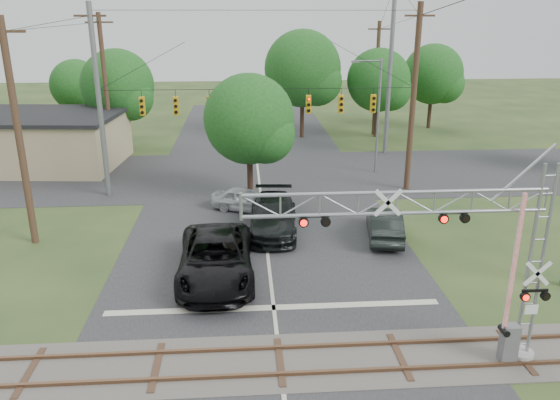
{
  "coord_description": "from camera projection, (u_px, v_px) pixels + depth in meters",
  "views": [
    {
      "loc": [
        -1.06,
        -13.13,
        10.88
      ],
      "look_at": [
        0.38,
        7.5,
        3.75
      ],
      "focal_mm": 35.0,
      "sensor_mm": 36.0,
      "label": 1
    }
  ],
  "objects": [
    {
      "name": "road_cross",
      "position": [
        258.0,
        174.0,
        38.63
      ],
      "size": [
        90.0,
        12.0,
        0.02
      ],
      "primitive_type": "cube",
      "color": "#262729",
      "rests_on": "ground"
    },
    {
      "name": "utility_poles",
      "position": [
        305.0,
        90.0,
        35.19
      ],
      "size": [
        25.81,
        30.52,
        13.81
      ],
      "color": "#3C291B",
      "rests_on": "ground"
    },
    {
      "name": "commercial_building",
      "position": [
        6.0,
        140.0,
        40.34
      ],
      "size": [
        17.42,
        10.01,
        3.9
      ],
      "rotation": [
        0.0,
        0.0,
        -0.09
      ],
      "color": "tan",
      "rests_on": "ground"
    },
    {
      "name": "car_dark",
      "position": [
        273.0,
        216.0,
        28.36
      ],
      "size": [
        2.85,
        6.11,
        1.73
      ],
      "primitive_type": "imported",
      "rotation": [
        0.0,
        0.0,
        -0.07
      ],
      "color": "black",
      "rests_on": "ground"
    },
    {
      "name": "traffic_signal_span",
      "position": [
        273.0,
        102.0,
        33.05
      ],
      "size": [
        19.34,
        0.36,
        11.5
      ],
      "color": "slate",
      "rests_on": "ground"
    },
    {
      "name": "suv_dark",
      "position": [
        384.0,
        224.0,
        27.55
      ],
      "size": [
        2.33,
        4.78,
        1.51
      ],
      "primitive_type": "imported",
      "rotation": [
        0.0,
        0.0,
        2.98
      ],
      "color": "black",
      "rests_on": "ground"
    },
    {
      "name": "crossing_gantry",
      "position": [
        450.0,
        248.0,
        16.54
      ],
      "size": [
        9.62,
        0.86,
        6.7
      ],
      "color": "gray",
      "rests_on": "ground"
    },
    {
      "name": "sedan_silver",
      "position": [
        245.0,
        200.0,
        31.43
      ],
      "size": [
        4.19,
        2.94,
        1.33
      ],
      "primitive_type": "imported",
      "rotation": [
        0.0,
        0.0,
        1.18
      ],
      "color": "#ABAFB3",
      "rests_on": "ground"
    },
    {
      "name": "road_main",
      "position": [
        268.0,
        259.0,
        25.43
      ],
      "size": [
        14.0,
        90.0,
        0.02
      ],
      "primitive_type": "cube",
      "color": "#262729",
      "rests_on": "ground"
    },
    {
      "name": "railroad_track",
      "position": [
        280.0,
        362.0,
        17.87
      ],
      "size": [
        90.0,
        3.2,
        0.17
      ],
      "color": "#524B47",
      "rests_on": "ground"
    },
    {
      "name": "streetlight",
      "position": [
        376.0,
        110.0,
        37.79
      ],
      "size": [
        2.13,
        0.22,
        7.97
      ],
      "color": "slate",
      "rests_on": "ground"
    },
    {
      "name": "pickup_black",
      "position": [
        216.0,
        258.0,
        23.28
      ],
      "size": [
        3.27,
        6.85,
        1.89
      ],
      "primitive_type": "imported",
      "rotation": [
        0.0,
        0.0,
        0.02
      ],
      "color": "black",
      "rests_on": "ground"
    },
    {
      "name": "treeline",
      "position": [
        275.0,
        84.0,
        45.46
      ],
      "size": [
        54.22,
        26.18,
        9.57
      ],
      "color": "#332017",
      "rests_on": "ground"
    }
  ]
}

